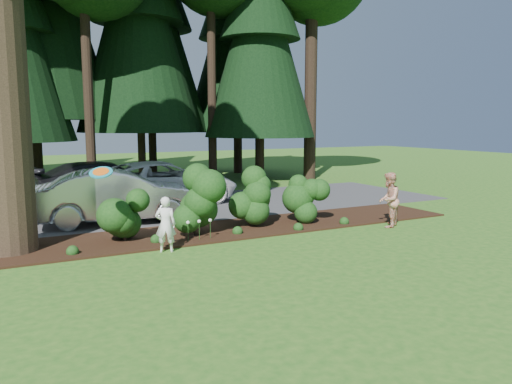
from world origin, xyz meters
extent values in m
plane|color=#255A19|center=(0.00, 0.00, 0.00)|extent=(80.00, 80.00, 0.00)
cube|color=black|center=(0.00, 3.25, 0.03)|extent=(16.00, 2.50, 0.05)
cube|color=#38383A|center=(0.00, 7.50, 0.01)|extent=(22.00, 6.00, 0.03)
sphere|color=#143A11|center=(-2.00, 3.20, 0.66)|extent=(1.08, 1.08, 1.08)
cylinder|color=black|center=(-2.00, 3.20, 0.15)|extent=(0.08, 0.08, 0.30)
sphere|color=#143A11|center=(-0.20, 3.00, 0.94)|extent=(1.35, 1.35, 1.35)
cylinder|color=black|center=(-0.20, 3.00, 0.15)|extent=(0.08, 0.08, 0.30)
sphere|color=#143A11|center=(1.60, 3.30, 0.83)|extent=(1.26, 1.26, 1.26)
cylinder|color=black|center=(1.60, 3.30, 0.15)|extent=(0.08, 0.08, 0.30)
sphere|color=#143A11|center=(3.40, 3.10, 0.72)|extent=(1.17, 1.17, 1.17)
cylinder|color=black|center=(3.40, 3.10, 0.15)|extent=(0.08, 0.08, 0.30)
cylinder|color=#143A11|center=(-0.60, 2.40, 0.25)|extent=(0.01, 0.01, 0.50)
sphere|color=white|center=(-0.60, 2.40, 0.52)|extent=(0.09, 0.09, 0.09)
cylinder|color=#143A11|center=(-0.30, 2.40, 0.25)|extent=(0.01, 0.01, 0.50)
sphere|color=white|center=(-0.30, 2.40, 0.52)|extent=(0.09, 0.09, 0.09)
cylinder|color=#143A11|center=(0.00, 2.40, 0.25)|extent=(0.01, 0.01, 0.50)
sphere|color=white|center=(0.00, 2.40, 0.52)|extent=(0.09, 0.09, 0.09)
cylinder|color=black|center=(-4.00, 15.00, 5.25)|extent=(0.50, 0.50, 10.50)
cylinder|color=black|center=(-1.00, 13.50, 4.38)|extent=(0.50, 0.50, 8.75)
cylinder|color=black|center=(2.00, 14.50, 5.60)|extent=(0.50, 0.50, 11.20)
cylinder|color=black|center=(5.00, 15.50, 4.72)|extent=(0.50, 0.50, 9.45)
cylinder|color=black|center=(7.50, 14.00, 5.42)|extent=(0.50, 0.50, 10.85)
cone|color=black|center=(7.50, 14.00, 8.53)|extent=(6.82, 6.82, 11.62)
cylinder|color=black|center=(10.00, 16.00, 4.90)|extent=(0.50, 0.50, 9.80)
cylinder|color=black|center=(-2.50, 18.00, 5.25)|extent=(0.50, 0.50, 10.50)
cone|color=black|center=(-2.50, 18.00, 8.25)|extent=(6.60, 6.60, 11.25)
cylinder|color=black|center=(3.50, 19.00, 5.95)|extent=(0.50, 0.50, 11.90)
cone|color=black|center=(3.50, 19.00, 9.35)|extent=(7.48, 7.48, 12.75)
cylinder|color=black|center=(8.50, 18.50, 5.07)|extent=(0.50, 0.50, 10.15)
cone|color=black|center=(8.50, 18.50, 7.98)|extent=(6.38, 6.38, 10.88)
imported|color=silver|center=(-1.58, 5.64, 0.83)|extent=(4.99, 2.24, 1.59)
imported|color=silver|center=(0.62, 8.45, 0.81)|extent=(5.84, 3.05, 1.57)
imported|color=black|center=(-1.21, 9.80, 0.80)|extent=(5.55, 2.92, 1.53)
imported|color=white|center=(-1.36, 1.80, 0.65)|extent=(0.56, 0.47, 1.31)
imported|color=#CD441B|center=(5.19, 1.54, 0.79)|extent=(0.98, 0.94, 1.58)
cylinder|color=teal|center=(-2.74, 1.93, 1.92)|extent=(0.53, 0.48, 0.30)
cylinder|color=orange|center=(-2.74, 1.93, 1.93)|extent=(0.37, 0.33, 0.21)
camera|label=1|loc=(-4.78, -9.21, 3.00)|focal=35.00mm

